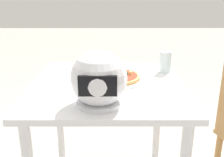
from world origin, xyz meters
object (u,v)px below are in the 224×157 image
object	(u,v)px
drinking_glass	(165,62)
dining_table	(108,102)
pizza	(116,76)
motorcycle_helmet	(99,80)

from	to	relation	value
drinking_glass	dining_table	bearing A→B (deg)	30.80
pizza	motorcycle_helmet	distance (m)	0.35
motorcycle_helmet	pizza	bearing A→B (deg)	-104.10
pizza	drinking_glass	world-z (taller)	drinking_glass
motorcycle_helmet	drinking_glass	distance (m)	0.62
pizza	dining_table	bearing A→B (deg)	46.47
drinking_glass	pizza	bearing A→B (deg)	27.48
dining_table	drinking_glass	size ratio (longest dim) A/B	6.59
dining_table	pizza	size ratio (longest dim) A/B	3.18
pizza	motorcycle_helmet	world-z (taller)	motorcycle_helmet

